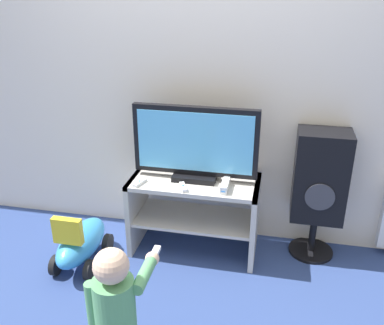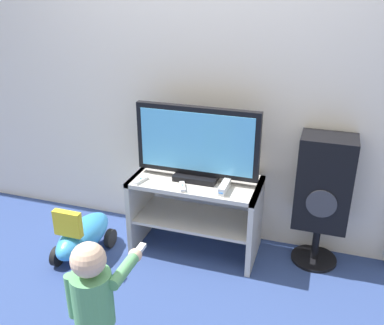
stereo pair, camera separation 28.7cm
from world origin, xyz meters
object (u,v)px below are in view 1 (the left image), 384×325
Objects in this scene: speaker_tower at (320,179)px; ride_on_toy at (81,242)px; remote_secondary at (183,187)px; child at (116,305)px; game_console at (225,185)px; television at (195,145)px; remote_primary at (140,183)px.

speaker_tower is 1.73m from ride_on_toy.
remote_secondary is 1.05m from child.
game_console is at bearing 12.36° from remote_secondary.
remote_secondary is at bearing -105.55° from television.
television is 1.27m from child.
remote_secondary is at bearing -167.64° from game_console.
remote_primary is 1.01× the size of remote_secondary.
child reaches higher than ride_on_toy.
speaker_tower is at bearing 18.85° from game_console.
game_console is at bearing 15.12° from ride_on_toy.
remote_secondary is at bearing 16.20° from ride_on_toy.
remote_primary is at bearing -155.00° from television.
game_console is 0.26× the size of child.
speaker_tower is (1.00, 1.32, 0.14)m from child.
television is at bearing 154.45° from game_console.
speaker_tower reaches higher than ride_on_toy.
ride_on_toy is (-0.70, -0.20, -0.41)m from remote_secondary.
television is at bearing 25.00° from remote_primary.
television is 0.91× the size of speaker_tower.
remote_secondary is at bearing -163.10° from speaker_tower.
game_console is 0.67m from speaker_tower.
child is at bearing -127.17° from speaker_tower.
game_console is 1.10m from ride_on_toy.
remote_primary is at bearing 179.29° from remote_secondary.
ride_on_toy is (-0.98, -0.26, -0.43)m from game_console.
child is at bearing -53.85° from ride_on_toy.
game_console is 1.49× the size of remote_primary.
ride_on_toy is (-0.61, 0.84, -0.29)m from child.
television is 1.49× the size of ride_on_toy.
speaker_tower reaches higher than child.
television reaches higher than speaker_tower.
child is 1.34× the size of ride_on_toy.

